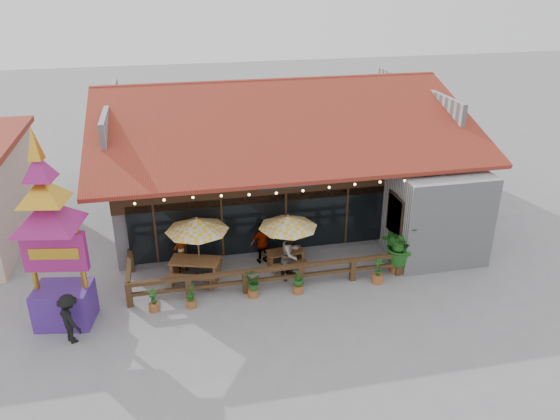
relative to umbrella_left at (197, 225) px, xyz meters
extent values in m
plane|color=gray|center=(3.99, -0.94, -2.16)|extent=(100.00, 100.00, 0.00)
cube|color=#AEAFB3|center=(3.99, 6.06, -0.16)|extent=(14.00, 10.00, 4.00)
cube|color=#361F11|center=(2.49, 0.98, 1.04)|extent=(11.00, 0.16, 1.60)
cube|color=black|center=(2.49, 0.96, -0.66)|extent=(10.00, 0.12, 2.40)
cube|color=#E8B068|center=(2.49, 1.16, -0.66)|extent=(9.80, 0.05, 2.20)
cube|color=#AEAFB3|center=(9.24, -0.29, -0.36)|extent=(3.50, 2.70, 3.60)
cube|color=red|center=(7.43, -0.44, -0.16)|extent=(0.06, 1.20, 1.50)
cube|color=#361F11|center=(7.42, -0.44, -0.16)|extent=(0.04, 1.34, 1.64)
cube|color=maroon|center=(3.99, 2.56, 2.74)|extent=(15.50, 7.05, 2.37)
cube|color=maroon|center=(3.99, 9.56, 2.74)|extent=(15.50, 7.05, 2.37)
cube|color=maroon|center=(3.99, 6.06, 3.86)|extent=(15.50, 0.30, 0.12)
cube|color=#AEAFB3|center=(-3.01, 6.06, 2.54)|extent=(0.20, 9.00, 1.80)
cube|color=#AEAFB3|center=(10.99, 6.06, 2.54)|extent=(0.20, 9.00, 1.80)
cube|color=black|center=(3.49, 0.86, 1.04)|extent=(2.20, 0.10, 0.55)
cube|color=silver|center=(3.49, 0.80, 1.04)|extent=(1.80, 0.02, 0.25)
cube|color=#361F11|center=(-1.51, 0.92, -0.66)|extent=(0.08, 0.08, 2.40)
cube|color=#361F11|center=(0.99, 0.92, -0.66)|extent=(0.08, 0.08, 2.40)
cube|color=#361F11|center=(3.49, 0.92, -0.66)|extent=(0.08, 0.08, 2.40)
cube|color=#361F11|center=(5.99, 0.92, -0.66)|extent=(0.08, 0.08, 2.40)
sphere|color=#E8C880|center=(-2.01, -0.86, 1.39)|extent=(0.09, 0.09, 0.09)
sphere|color=#E8C880|center=(-1.06, -0.86, 1.43)|extent=(0.09, 0.09, 0.09)
sphere|color=#E8C880|center=(-0.11, -0.86, 1.44)|extent=(0.09, 0.09, 0.09)
sphere|color=#E8C880|center=(0.84, -0.86, 1.41)|extent=(0.09, 0.09, 0.09)
sphere|color=#E8C880|center=(1.79, -0.86, 1.37)|extent=(0.09, 0.09, 0.09)
sphere|color=#E8C880|center=(2.74, -0.86, 1.34)|extent=(0.09, 0.09, 0.09)
sphere|color=#E8C880|center=(3.69, -0.86, 1.35)|extent=(0.09, 0.09, 0.09)
sphere|color=#E8C880|center=(4.64, -0.86, 1.39)|extent=(0.09, 0.09, 0.09)
sphere|color=#E8C880|center=(5.59, -0.86, 1.43)|extent=(0.09, 0.09, 0.09)
sphere|color=#E8C880|center=(6.54, -0.86, 1.44)|extent=(0.09, 0.09, 0.09)
sphere|color=#E8C880|center=(7.49, -0.86, 1.41)|extent=(0.09, 0.09, 0.09)
cube|color=#4C321B|center=(-2.51, -1.44, -1.71)|extent=(0.20, 0.20, 0.90)
cube|color=#4C321B|center=(-0.51, -1.44, -1.71)|extent=(0.20, 0.20, 0.90)
cube|color=#4C321B|center=(1.49, -1.44, -1.71)|extent=(0.20, 0.20, 0.90)
cube|color=#4C321B|center=(3.49, -1.44, -1.71)|extent=(0.20, 0.20, 0.90)
cube|color=#4C321B|center=(5.49, -1.44, -1.71)|extent=(0.20, 0.20, 0.90)
cube|color=#4C321B|center=(7.29, -1.44, -1.71)|extent=(0.20, 0.20, 0.90)
cube|color=#4C321B|center=(2.39, -1.44, -1.31)|extent=(9.80, 0.16, 0.14)
cube|color=#4C321B|center=(2.39, -1.44, -1.71)|extent=(9.80, 0.12, 0.12)
cube|color=#4C321B|center=(-2.51, -0.19, -1.31)|extent=(0.16, 2.50, 0.14)
cube|color=#4C321B|center=(-2.51, 0.96, -1.71)|extent=(0.20, 0.20, 0.90)
cylinder|color=brown|center=(0.00, 0.00, -1.00)|extent=(0.06, 0.06, 2.33)
cone|color=yellow|center=(0.00, 0.00, 0.01)|extent=(2.39, 2.39, 0.46)
sphere|color=brown|center=(0.00, 0.00, 0.27)|extent=(0.10, 0.10, 0.10)
cylinder|color=black|center=(0.00, 0.00, -2.13)|extent=(0.45, 0.45, 0.06)
cylinder|color=brown|center=(3.30, -0.25, -1.05)|extent=(0.06, 0.06, 2.22)
cone|color=yellow|center=(3.30, -0.25, -0.09)|extent=(2.29, 2.29, 0.43)
sphere|color=brown|center=(3.30, -0.25, 0.15)|extent=(0.10, 0.10, 0.10)
cylinder|color=black|center=(3.30, -0.25, -2.13)|extent=(0.42, 0.42, 0.06)
cube|color=brown|center=(-0.17, -0.21, -1.33)|extent=(1.97, 1.36, 0.07)
cube|color=brown|center=(-0.92, 0.03, -1.75)|extent=(0.33, 0.77, 0.83)
cube|color=brown|center=(0.57, -0.46, -1.75)|extent=(0.33, 0.77, 0.83)
cube|color=brown|center=(-0.37, -0.80, -1.67)|extent=(1.80, 0.86, 0.06)
cube|color=brown|center=(0.02, 0.37, -1.67)|extent=(1.80, 0.86, 0.06)
cube|color=brown|center=(3.28, 0.09, -1.52)|extent=(1.45, 0.78, 0.05)
cube|color=brown|center=(2.67, 0.03, -1.84)|extent=(0.12, 0.61, 0.65)
cube|color=brown|center=(3.89, 0.14, -1.84)|extent=(0.12, 0.61, 0.65)
cube|color=brown|center=(3.33, -0.39, -1.78)|extent=(1.41, 0.37, 0.04)
cube|color=brown|center=(3.24, 0.56, -1.78)|extent=(1.41, 0.37, 0.04)
cube|color=#462382|center=(-4.49, -1.91, -1.51)|extent=(1.95, 1.60, 1.30)
cube|color=#931B68|center=(-4.49, -1.91, 0.45)|extent=(1.97, 0.62, 1.30)
cube|color=gold|center=(-4.49, -2.06, 0.45)|extent=(1.50, 0.31, 0.38)
cylinder|color=gold|center=(-5.25, -1.91, 0.23)|extent=(0.17, 0.17, 2.17)
cylinder|color=gold|center=(-3.73, -1.91, 0.23)|extent=(0.17, 0.17, 2.17)
pyramid|color=#931B68|center=(-4.49, -1.91, 2.19)|extent=(3.04, 3.04, 0.87)
pyramid|color=gold|center=(-4.49, -1.91, 2.89)|extent=(2.15, 2.15, 0.76)
pyramid|color=#931B68|center=(-4.49, -1.91, 3.60)|extent=(1.39, 1.39, 0.76)
pyramid|color=gold|center=(-4.49, -1.91, 4.41)|extent=(0.63, 0.63, 0.98)
cylinder|color=brown|center=(7.35, -1.22, -1.97)|extent=(0.53, 0.53, 0.39)
imported|color=#205719|center=(7.35, -1.22, -0.98)|extent=(1.88, 1.87, 1.58)
sphere|color=#205719|center=(7.48, -1.31, -1.28)|extent=(0.53, 0.53, 0.53)
sphere|color=#205719|center=(7.24, -1.10, -1.11)|extent=(0.46, 0.46, 0.46)
imported|color=#361F11|center=(-0.63, 0.52, -1.35)|extent=(0.70, 0.61, 1.62)
imported|color=#361F11|center=(3.31, -0.69, -1.20)|extent=(1.18, 1.17, 1.92)
imported|color=#361F11|center=(2.50, 0.61, -1.32)|extent=(1.04, 0.57, 1.69)
imported|color=black|center=(-4.17, -3.00, -1.34)|extent=(1.10, 1.23, 1.65)
cylinder|color=brown|center=(-1.71, -1.88, -2.02)|extent=(0.35, 0.35, 0.28)
imported|color=#205719|center=(-1.71, -1.88, -1.60)|extent=(0.32, 0.23, 0.57)
cylinder|color=brown|center=(-0.46, -1.93, -2.02)|extent=(0.34, 0.34, 0.28)
imported|color=#205719|center=(-0.46, -1.93, -1.60)|extent=(0.35, 0.38, 0.57)
cylinder|color=brown|center=(1.70, -1.75, -2.01)|extent=(0.37, 0.37, 0.30)
imported|color=#205719|center=(1.70, -1.75, -1.56)|extent=(0.64, 0.58, 0.61)
cylinder|color=brown|center=(3.32, -1.85, -2.01)|extent=(0.38, 0.38, 0.30)
imported|color=#205719|center=(3.32, -1.85, -1.55)|extent=(0.48, 0.48, 0.62)
cylinder|color=brown|center=(6.33, -1.81, -2.00)|extent=(0.41, 0.41, 0.32)
imported|color=#205719|center=(6.33, -1.81, -1.50)|extent=(0.34, 0.41, 0.67)
camera|label=1|loc=(-0.84, -17.87, 8.52)|focal=35.00mm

